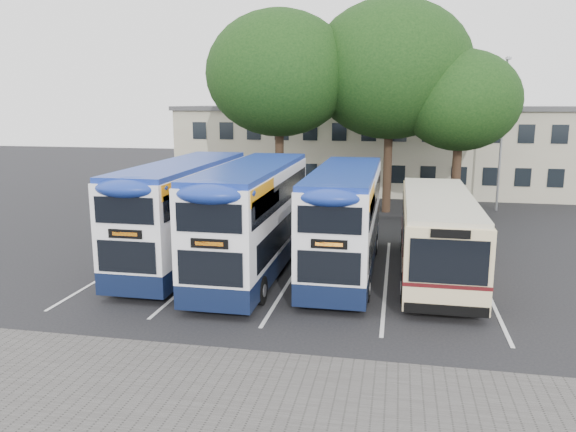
# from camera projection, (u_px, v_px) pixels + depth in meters

# --- Properties ---
(ground) EXTENTS (120.00, 120.00, 0.00)m
(ground) POSITION_uv_depth(u_px,v_px,m) (391.00, 332.00, 16.16)
(ground) COLOR black
(ground) RESTS_ON ground
(paving_strip) EXTENTS (40.00, 6.00, 0.01)m
(paving_strip) POSITION_uv_depth(u_px,v_px,m) (289.00, 418.00, 11.73)
(paving_strip) COLOR #595654
(paving_strip) RESTS_ON ground
(bay_lines) EXTENTS (14.12, 11.00, 0.01)m
(bay_lines) POSITION_uv_depth(u_px,v_px,m) (294.00, 273.00, 21.68)
(bay_lines) COLOR silver
(bay_lines) RESTS_ON ground
(depot_building) EXTENTS (32.40, 8.40, 6.20)m
(depot_building) POSITION_uv_depth(u_px,v_px,m) (399.00, 148.00, 41.48)
(depot_building) COLOR #B2A78F
(depot_building) RESTS_ON ground
(lamp_post) EXTENTS (0.25, 1.05, 9.06)m
(lamp_post) POSITION_uv_depth(u_px,v_px,m) (502.00, 126.00, 33.21)
(lamp_post) COLOR gray
(lamp_post) RESTS_ON ground
(tree_left) EXTENTS (8.33, 8.33, 11.61)m
(tree_left) POSITION_uv_depth(u_px,v_px,m) (279.00, 74.00, 31.74)
(tree_left) COLOR black
(tree_left) RESTS_ON ground
(tree_mid) EXTENTS (9.34, 9.34, 12.30)m
(tree_mid) POSITION_uv_depth(u_px,v_px,m) (391.00, 70.00, 32.17)
(tree_mid) COLOR black
(tree_mid) RESTS_ON ground
(tree_right) EXTENTS (6.49, 6.49, 9.34)m
(tree_right) POSITION_uv_depth(u_px,v_px,m) (461.00, 101.00, 30.68)
(tree_right) COLOR black
(tree_right) RESTS_ON ground
(bus_dd_left) EXTENTS (2.42, 9.97, 4.15)m
(bus_dd_left) POSITION_uv_depth(u_px,v_px,m) (184.00, 209.00, 22.56)
(bus_dd_left) COLOR #0E1835
(bus_dd_left) RESTS_ON ground
(bus_dd_mid) EXTENTS (2.44, 10.08, 4.20)m
(bus_dd_mid) POSITION_uv_depth(u_px,v_px,m) (253.00, 214.00, 21.30)
(bus_dd_mid) COLOR #0E1835
(bus_dd_mid) RESTS_ON ground
(bus_dd_right) EXTENTS (2.34, 9.67, 4.03)m
(bus_dd_right) POSITION_uv_depth(u_px,v_px,m) (345.00, 216.00, 21.43)
(bus_dd_right) COLOR #0E1835
(bus_dd_right) RESTS_ON ground
(bus_single) EXTENTS (2.61, 10.26, 3.06)m
(bus_single) POSITION_uv_depth(u_px,v_px,m) (437.00, 230.00, 21.33)
(bus_single) COLOR beige
(bus_single) RESTS_ON ground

